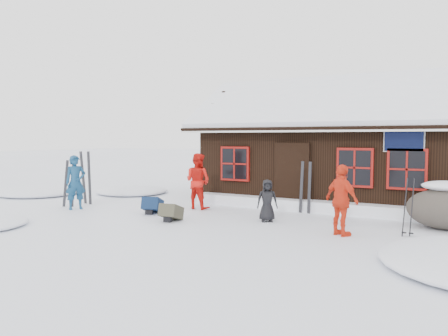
# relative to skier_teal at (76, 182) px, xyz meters

# --- Properties ---
(ground) EXTENTS (120.00, 120.00, 0.00)m
(ground) POSITION_rel_skier_teal_xyz_m (4.92, 0.89, -0.84)
(ground) COLOR white
(ground) RESTS_ON ground
(mountain_hut) EXTENTS (8.90, 6.09, 4.42)m
(mountain_hut) POSITION_rel_skier_teal_xyz_m (6.42, 5.87, 0.74)
(mountain_hut) COLOR black
(mountain_hut) RESTS_ON ground
(snow_drift) EXTENTS (7.60, 0.60, 0.35)m
(snow_drift) POSITION_rel_skier_teal_xyz_m (6.42, 3.14, -0.66)
(snow_drift) COLOR white
(snow_drift) RESTS_ON ground
(snow_mounds) EXTENTS (20.60, 13.20, 0.48)m
(snow_mounds) POSITION_rel_skier_teal_xyz_m (6.57, 2.75, -0.84)
(snow_mounds) COLOR white
(snow_mounds) RESTS_ON ground
(skier_teal) EXTENTS (0.65, 0.73, 1.67)m
(skier_teal) POSITION_rel_skier_teal_xyz_m (0.00, 0.00, 0.00)
(skier_teal) COLOR navy
(skier_teal) RESTS_ON ground
(skier_orange_left) EXTENTS (0.88, 0.70, 1.73)m
(skier_orange_left) POSITION_rel_skier_teal_xyz_m (3.23, 1.92, 0.03)
(skier_orange_left) COLOR red
(skier_orange_left) RESTS_ON ground
(skier_orange_right) EXTENTS (1.01, 0.84, 1.62)m
(skier_orange_right) POSITION_rel_skier_teal_xyz_m (8.09, 0.28, -0.03)
(skier_orange_right) COLOR red
(skier_orange_right) RESTS_ON ground
(skier_crouched) EXTENTS (0.65, 0.58, 1.12)m
(skier_crouched) POSITION_rel_skier_teal_xyz_m (5.96, 1.02, -0.28)
(skier_crouched) COLOR black
(skier_crouched) RESTS_ON ground
(boulder) EXTENTS (1.79, 1.34, 1.05)m
(boulder) POSITION_rel_skier_teal_xyz_m (10.13, 2.20, -0.31)
(boulder) COLOR #4C453D
(boulder) RESTS_ON ground
(ski_pair_left) EXTENTS (0.47, 0.18, 1.55)m
(ski_pair_left) POSITION_rel_skier_teal_xyz_m (-0.58, 0.27, -0.11)
(ski_pair_left) COLOR black
(ski_pair_left) RESTS_ON ground
(ski_pair_mid) EXTENTS (0.52, 0.10, 1.81)m
(ski_pair_mid) POSITION_rel_skier_teal_xyz_m (-0.58, 0.99, 0.02)
(ski_pair_mid) COLOR black
(ski_pair_mid) RESTS_ON ground
(ski_pair_right) EXTENTS (0.40, 0.11, 1.57)m
(ski_pair_right) POSITION_rel_skier_teal_xyz_m (6.43, 2.75, -0.10)
(ski_pair_right) COLOR black
(ski_pair_right) RESTS_ON ground
(ski_poles) EXTENTS (0.24, 0.12, 1.36)m
(ski_poles) POSITION_rel_skier_teal_xyz_m (9.42, 0.92, -0.19)
(ski_poles) COLOR black
(ski_poles) RESTS_ON ground
(backpack_blue) EXTENTS (0.68, 0.77, 0.35)m
(backpack_blue) POSITION_rel_skier_teal_xyz_m (2.56, 0.52, -0.66)
(backpack_blue) COLOR #0F2142
(backpack_blue) RESTS_ON ground
(backpack_olive) EXTENTS (0.56, 0.68, 0.33)m
(backpack_olive) POSITION_rel_skier_teal_xyz_m (3.70, -0.15, -0.67)
(backpack_olive) COLOR #3E3B2C
(backpack_olive) RESTS_ON ground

